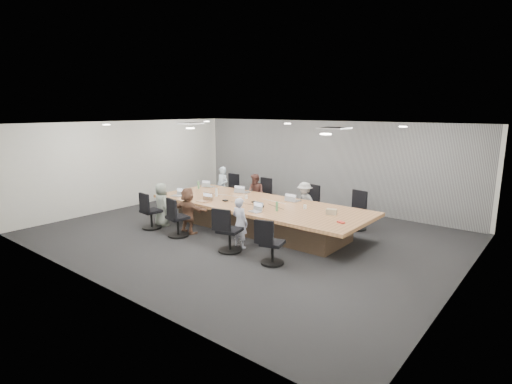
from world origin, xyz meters
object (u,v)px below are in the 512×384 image
Objects in this scene: chair_0 at (230,192)px; chair_1 at (262,198)px; person_4 at (161,204)px; bottle_green_right at (277,206)px; chair_5 at (178,221)px; laptop_0 at (210,186)px; conference_table at (258,215)px; laptop_5 at (203,201)px; snack_packet at (341,222)px; chair_6 at (230,234)px; person_6 at (240,223)px; chair_4 at (151,214)px; chair_7 at (272,247)px; laptop_2 at (294,200)px; person_5 at (188,211)px; chair_2 at (311,206)px; bottle_green_left at (199,185)px; person_1 at (256,194)px; laptop_1 at (244,192)px; chair_3 at (357,214)px; laptop_6 at (255,212)px; canvas_bag at (331,212)px; mug_brown at (183,190)px; person_0 at (222,187)px; bottle_clear at (216,192)px; person_2 at (304,203)px.

chair_1 is (1.40, 0.00, 0.00)m from chair_0.
person_4 reaches higher than bottle_green_right.
chair_5 is 2.86m from laptop_0.
laptop_5 is at bearing -147.30° from conference_table.
chair_1 is 4.30m from snack_packet.
person_6 is at bearing 75.05° from chair_6.
chair_4 is 0.98× the size of chair_5.
chair_7 and laptop_2 have the same top height.
chair_6 is 1.82m from person_5.
bottle_green_left reaches higher than chair_2.
person_1 is 3.45× the size of laptop_1.
chair_3 is 2.48× the size of laptop_5.
laptop_6 is (1.78, 0.00, 0.00)m from laptop_5.
chair_2 is 3.46× the size of canvas_bag.
chair_5 is at bearing -45.22° from mug_brown.
chair_7 is 1.63m from bottle_green_right.
chair_3 is 0.70× the size of person_5.
laptop_0 is 0.92× the size of laptop_5.
chair_7 is 3.00m from person_5.
chair_0 is 0.96m from laptop_0.
chair_5 is 3.58× the size of bottle_green_left.
chair_5 is at bearing -55.53° from bottle_green_left.
laptop_6 is at bearing -9.20° from mug_brown.
mug_brown is (-0.06, -1.99, 0.37)m from chair_0.
person_5 is at bearing 92.69° from chair_1.
chair_5 is 3.12m from laptop_2.
chair_5 is at bearing 176.75° from person_4.
person_4 is at bearing 82.85° from laptop_0.
laptop_6 is 1.26× the size of bottle_green_right.
person_0 is (-0.26, 3.05, 0.26)m from chair_4.
chair_4 is at bearing -167.95° from chair_5.
laptop_2 is at bearing 166.00° from laptop_0.
bottle_clear is at bearing -95.11° from person_1.
chair_1 is at bearing 114.64° from chair_7.
person_6 is at bearing -154.12° from snack_packet.
chair_5 is 1.82m from person_6.
chair_6 is (2.86, 0.00, 0.02)m from chair_4.
laptop_1 is at bearing 100.61° from chair_5.
person_4 is at bearing 1.06° from person_6.
person_6 reaches higher than laptop_2.
chair_1 is at bearing 134.67° from bottle_green_right.
laptop_6 is at bearing -165.71° from person_5.
conference_table is 1.46m from person_6.
laptop_2 is at bearing -78.02° from person_2.
person_5 reaches higher than canvas_bag.
conference_table is 2.93m from person_0.
laptop_0 is at bearing 167.38° from snack_packet.
person_0 reaches higher than person_5.
laptop_0 and laptop_1 have the same top height.
chair_6 is at bearing 114.72° from laptop_1.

